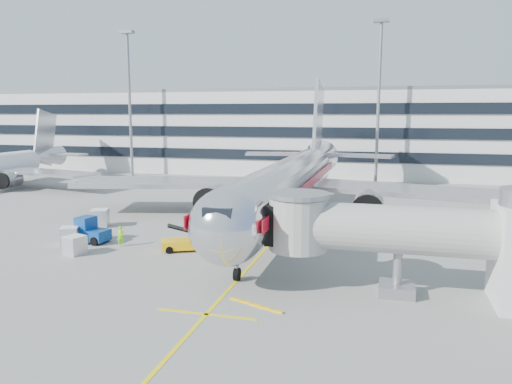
% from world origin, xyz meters
% --- Properties ---
extents(ground, '(180.00, 180.00, 0.00)m').
position_xyz_m(ground, '(0.00, 0.00, 0.00)').
color(ground, gray).
rests_on(ground, ground).
extents(lead_in_line, '(0.25, 70.00, 0.01)m').
position_xyz_m(lead_in_line, '(0.00, 10.00, 0.01)').
color(lead_in_line, yellow).
rests_on(lead_in_line, ground).
extents(stop_bar, '(6.00, 0.25, 0.01)m').
position_xyz_m(stop_bar, '(0.00, -14.00, 0.01)').
color(stop_bar, yellow).
rests_on(stop_bar, ground).
extents(main_jet, '(50.95, 48.70, 16.06)m').
position_xyz_m(main_jet, '(0.00, 11.72, 4.23)').
color(main_jet, silver).
rests_on(main_jet, ground).
extents(jet_bridge, '(17.80, 4.50, 7.00)m').
position_xyz_m(jet_bridge, '(12.18, -8.00, 3.87)').
color(jet_bridge, silver).
rests_on(jet_bridge, ground).
extents(terminal, '(150.00, 24.25, 15.60)m').
position_xyz_m(terminal, '(0.00, 57.95, 7.80)').
color(terminal, silver).
rests_on(terminal, ground).
extents(light_mast_west, '(2.40, 1.20, 25.45)m').
position_xyz_m(light_mast_west, '(-35.00, 42.00, 14.88)').
color(light_mast_west, gray).
rests_on(light_mast_west, ground).
extents(light_mast_centre, '(2.40, 1.20, 25.45)m').
position_xyz_m(light_mast_centre, '(8.00, 42.00, 14.88)').
color(light_mast_centre, gray).
rests_on(light_mast_centre, ground).
extents(belt_loader, '(4.75, 3.33, 2.25)m').
position_xyz_m(belt_loader, '(-6.04, -1.77, 0.64)').
color(belt_loader, yellow).
rests_on(belt_loader, ground).
extents(baggage_tug, '(3.23, 2.32, 2.25)m').
position_xyz_m(baggage_tug, '(-15.54, -1.47, 0.98)').
color(baggage_tug, navy).
rests_on(baggage_tug, ground).
extents(cargo_container_left, '(1.93, 1.93, 1.55)m').
position_xyz_m(cargo_container_left, '(-16.79, -2.63, 0.78)').
color(cargo_container_left, silver).
rests_on(cargo_container_left, ground).
extents(cargo_container_right, '(2.11, 2.11, 1.76)m').
position_xyz_m(cargo_container_right, '(-18.10, 4.17, 0.88)').
color(cargo_container_right, silver).
rests_on(cargo_container_right, ground).
extents(cargo_container_front, '(1.79, 1.79, 1.51)m').
position_xyz_m(cargo_container_front, '(-14.55, -5.15, 0.76)').
color(cargo_container_front, silver).
rests_on(cargo_container_front, ground).
extents(ramp_worker, '(0.74, 0.61, 1.73)m').
position_xyz_m(ramp_worker, '(-12.19, -2.05, 0.87)').
color(ramp_worker, '#91FA1A').
rests_on(ramp_worker, ground).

